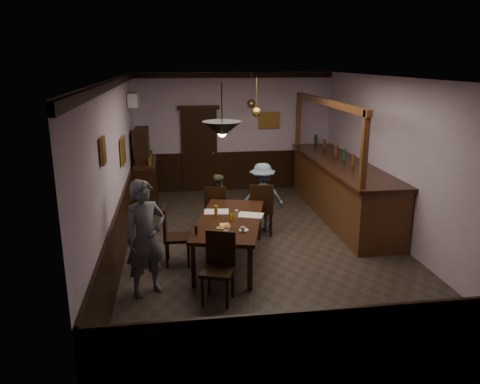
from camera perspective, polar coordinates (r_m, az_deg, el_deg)
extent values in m
cube|color=#2D2621|center=(8.62, 2.80, -6.70)|extent=(5.00, 8.00, 0.01)
cube|color=white|center=(7.96, 3.10, 13.70)|extent=(5.00, 8.00, 0.01)
cube|color=#B09AB3|center=(12.04, -0.73, 7.27)|extent=(5.00, 0.01, 3.00)
cube|color=#B09AB3|center=(4.48, 12.86, -8.20)|extent=(5.00, 0.01, 3.00)
cube|color=#B09AB3|center=(8.07, -14.78, 2.45)|extent=(0.01, 8.00, 3.00)
cube|color=#B09AB3|center=(8.97, 18.84, 3.45)|extent=(0.01, 8.00, 3.00)
cube|color=black|center=(7.77, -1.25, -3.51)|extent=(1.50, 2.38, 0.06)
cube|color=black|center=(7.05, -5.70, -9.00)|extent=(0.07, 0.07, 0.69)
cube|color=black|center=(6.94, 1.21, -9.34)|extent=(0.07, 0.07, 0.69)
cube|color=black|center=(8.91, -3.11, -3.52)|extent=(0.07, 0.07, 0.69)
cube|color=black|center=(8.82, 2.30, -3.71)|extent=(0.07, 0.07, 0.69)
cube|color=black|center=(9.19, -2.99, -2.21)|extent=(0.46, 0.46, 0.05)
cube|color=black|center=(8.92, -3.03, -0.94)|extent=(0.42, 0.08, 0.50)
cube|color=black|center=(9.42, -1.92, -3.24)|extent=(0.04, 0.04, 0.43)
cube|color=black|center=(9.43, -3.99, -3.26)|extent=(0.04, 0.04, 0.43)
cube|color=black|center=(9.10, -1.91, -3.95)|extent=(0.04, 0.04, 0.43)
cube|color=black|center=(9.11, -4.06, -3.96)|extent=(0.04, 0.04, 0.43)
cube|color=black|center=(9.09, 2.63, -2.21)|extent=(0.53, 0.53, 0.05)
cube|color=black|center=(8.81, 2.64, -0.83)|extent=(0.45, 0.13, 0.54)
cube|color=black|center=(9.34, 3.73, -3.34)|extent=(0.04, 0.04, 0.46)
cube|color=black|center=(9.34, 1.49, -3.31)|extent=(0.04, 0.04, 0.46)
cube|color=black|center=(9.00, 3.76, -4.11)|extent=(0.04, 0.04, 0.46)
cube|color=black|center=(9.00, 1.44, -4.07)|extent=(0.04, 0.04, 0.46)
cube|color=black|center=(6.59, -2.76, -9.67)|extent=(0.55, 0.55, 0.05)
cube|color=black|center=(6.65, -2.37, -6.83)|extent=(0.42, 0.18, 0.51)
cube|color=black|center=(6.59, -4.61, -12.04)|extent=(0.04, 0.04, 0.44)
cube|color=black|center=(6.51, -1.61, -12.36)|extent=(0.04, 0.04, 0.44)
cube|color=black|center=(6.89, -3.79, -10.72)|extent=(0.04, 0.04, 0.44)
cube|color=black|center=(6.81, -0.92, -11.01)|extent=(0.04, 0.04, 0.44)
cube|color=black|center=(7.83, -7.64, -5.54)|extent=(0.45, 0.45, 0.05)
cube|color=black|center=(7.74, -9.16, -3.66)|extent=(0.06, 0.43, 0.51)
cube|color=black|center=(7.75, -6.31, -7.63)|extent=(0.04, 0.04, 0.44)
cube|color=black|center=(8.07, -6.30, -6.65)|extent=(0.04, 0.04, 0.44)
cube|color=black|center=(7.77, -8.90, -7.69)|extent=(0.04, 0.04, 0.44)
cube|color=black|center=(8.09, -8.78, -6.71)|extent=(0.04, 0.04, 0.44)
imported|color=#565662|center=(6.79, -11.44, -5.55)|extent=(0.74, 0.66, 1.71)
imported|color=#444C2E|center=(9.34, -2.82, -1.18)|extent=(0.61, 0.51, 1.13)
imported|color=slate|center=(9.22, 2.71, -0.64)|extent=(0.90, 0.54, 1.37)
cube|color=silver|center=(8.12, -2.89, -2.41)|extent=(0.45, 0.34, 0.01)
cube|color=silver|center=(7.94, 1.29, -2.83)|extent=(0.50, 0.43, 0.01)
cube|color=#E9B055|center=(7.50, -1.90, -3.99)|extent=(0.18, 0.18, 0.00)
cylinder|color=white|center=(7.25, 0.46, -4.67)|extent=(0.15, 0.15, 0.01)
imported|color=white|center=(7.17, 0.36, -4.53)|extent=(0.10, 0.10, 0.07)
cylinder|color=white|center=(7.30, -2.09, -4.52)|extent=(0.22, 0.22, 0.01)
torus|color=#C68C47|center=(7.24, -2.44, -4.47)|extent=(0.13, 0.13, 0.04)
torus|color=#C68C47|center=(7.30, -1.63, -4.28)|extent=(0.13, 0.13, 0.04)
cylinder|color=#F9AD15|center=(7.65, -1.00, -3.11)|extent=(0.07, 0.07, 0.12)
cylinder|color=#BF721E|center=(7.83, -2.94, -2.38)|extent=(0.06, 0.06, 0.20)
cylinder|color=silver|center=(7.75, -0.41, -2.75)|extent=(0.06, 0.06, 0.15)
cylinder|color=black|center=(7.10, -5.36, -4.64)|extent=(0.04, 0.04, 0.14)
cube|color=black|center=(11.02, -11.32, 0.78)|extent=(0.49, 1.37, 0.98)
cube|color=black|center=(10.89, -11.47, 3.52)|extent=(0.47, 1.32, 0.08)
cube|color=black|center=(10.82, -11.85, 5.53)|extent=(0.29, 0.88, 0.78)
cube|color=#4C2A14|center=(10.31, 12.24, 0.18)|extent=(0.94, 4.39, 1.15)
cube|color=black|center=(10.16, 12.33, 3.41)|extent=(1.05, 4.50, 0.06)
cube|color=#4C2A14|center=(9.84, 10.56, 10.70)|extent=(0.10, 4.29, 0.12)
cube|color=#4C2A14|center=(7.99, 15.07, 4.72)|extent=(0.10, 0.10, 1.36)
cube|color=#4C2A14|center=(11.90, 7.20, 8.65)|extent=(0.10, 0.10, 1.36)
cube|color=black|center=(11.99, -4.97, 4.99)|extent=(0.90, 0.06, 2.10)
cube|color=white|center=(10.77, -12.84, 10.96)|extent=(0.20, 0.85, 0.30)
cube|color=olive|center=(6.38, -16.35, 4.85)|extent=(0.04, 0.28, 0.36)
cube|color=olive|center=(8.80, -14.07, 4.93)|extent=(0.04, 0.62, 0.48)
cube|color=olive|center=(12.11, 3.57, 8.73)|extent=(0.55, 0.04, 0.42)
cylinder|color=black|center=(6.57, -2.23, 10.44)|extent=(0.02, 0.02, 0.64)
cone|color=black|center=(6.61, -2.20, 7.65)|extent=(0.56, 0.56, 0.22)
sphere|color=#FFD88C|center=(6.62, -2.19, 7.23)|extent=(0.12, 0.12, 0.12)
cylinder|color=#BF8C3F|center=(9.32, 2.04, 11.87)|extent=(0.02, 0.02, 0.70)
cone|color=#BF8C3F|center=(9.35, 2.02, 9.73)|extent=(0.20, 0.20, 0.22)
sphere|color=#FFD88C|center=(9.36, 2.02, 9.42)|extent=(0.12, 0.12, 0.12)
cylinder|color=#BF8C3F|center=(11.15, 1.38, 12.53)|extent=(0.02, 0.02, 0.70)
cone|color=#BF8C3F|center=(11.18, 1.37, 10.74)|extent=(0.20, 0.20, 0.22)
sphere|color=#FFD88C|center=(11.18, 1.37, 10.48)|extent=(0.12, 0.12, 0.12)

